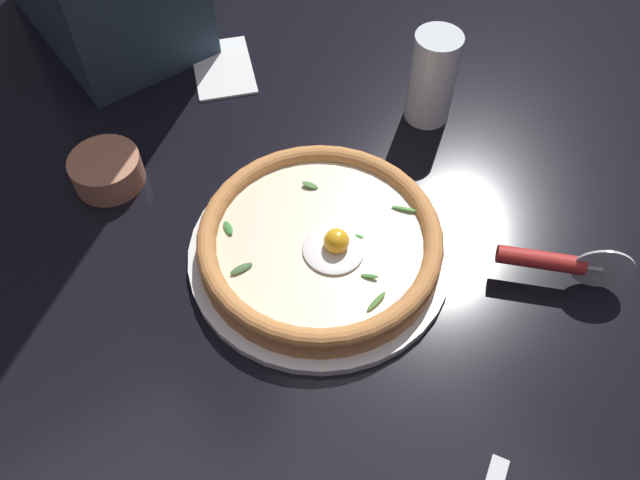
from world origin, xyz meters
The scene contains 7 objects.
ground_plane centered at (0.00, 0.00, -0.01)m, with size 2.40×2.40×0.03m, color black.
pizza_plate centered at (-0.02, 0.03, 0.01)m, with size 0.33×0.33×0.01m, color white.
pizza centered at (-0.02, 0.03, 0.03)m, with size 0.30×0.30×0.05m.
side_bowl centered at (-0.29, -0.13, 0.02)m, with size 0.09×0.09×0.04m, color #B47558.
pizza_cutter centered at (0.16, 0.24, 0.04)m, with size 0.12×0.12×0.07m.
drinking_glass centered at (-0.14, 0.31, 0.06)m, with size 0.07×0.07×0.14m.
folded_napkin centered at (-0.41, 0.11, 0.00)m, with size 0.14×0.09×0.01m, color white.
Camera 1 is at (0.36, -0.23, 0.67)m, focal length 36.20 mm.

